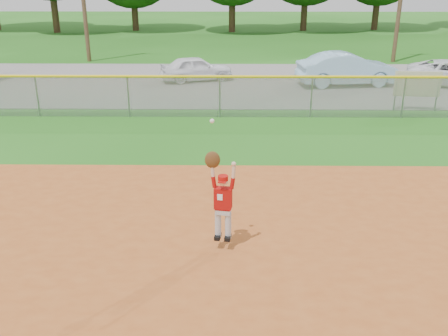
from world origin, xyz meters
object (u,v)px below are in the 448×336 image
at_px(car_blue, 347,69).
at_px(ballplayer, 221,197).
at_px(car_white_a, 196,68).
at_px(sponsor_sign, 417,85).

xyz_separation_m(car_blue, ballplayer, (-5.58, -14.76, 0.34)).
height_order(car_white_a, car_blue, car_blue).
height_order(car_blue, ballplayer, ballplayer).
xyz_separation_m(car_white_a, sponsor_sign, (8.72, -5.43, 0.39)).
xyz_separation_m(car_white_a, car_blue, (7.06, -0.95, 0.16)).
bearing_deg(car_white_a, car_blue, -116.36).
relative_size(car_white_a, car_blue, 0.76).
height_order(car_white_a, ballplayer, ballplayer).
distance_m(car_blue, sponsor_sign, 4.79).
relative_size(car_white_a, ballplayer, 1.46).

